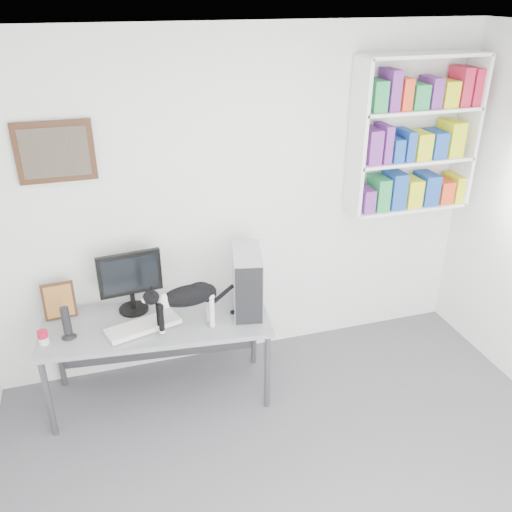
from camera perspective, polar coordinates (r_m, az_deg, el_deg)
name	(u,v)px	position (r m, az deg, el deg)	size (l,w,h in m)	color
room	(352,353)	(2.64, 10.12, -10.01)	(4.01, 4.01, 2.70)	#58585D
bookshelf	(414,135)	(4.57, 16.34, 12.14)	(1.03, 0.28, 1.24)	white
wall_art	(55,152)	(3.97, -20.39, 10.23)	(0.52, 0.04, 0.42)	#402514
desk	(160,359)	(4.28, -10.06, -10.66)	(1.66, 0.64, 0.69)	gray
monitor	(131,282)	(4.13, -13.06, -2.65)	(0.47, 0.22, 0.50)	black
keyboard	(143,326)	(4.02, -11.80, -7.22)	(0.53, 0.20, 0.04)	silver
pc_tower	(247,281)	(4.07, -0.95, -2.62)	(0.21, 0.47, 0.47)	#B4B4B9
speaker	(66,322)	(4.01, -19.33, -6.60)	(0.11, 0.11, 0.25)	black
leaning_print	(59,300)	(4.26, -20.03, -4.38)	(0.23, 0.09, 0.29)	#402514
soup_can	(43,337)	(4.04, -21.50, -7.98)	(0.07, 0.07, 0.10)	red
cat	(187,307)	(3.87, -7.24, -5.34)	(0.59, 0.16, 0.37)	black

